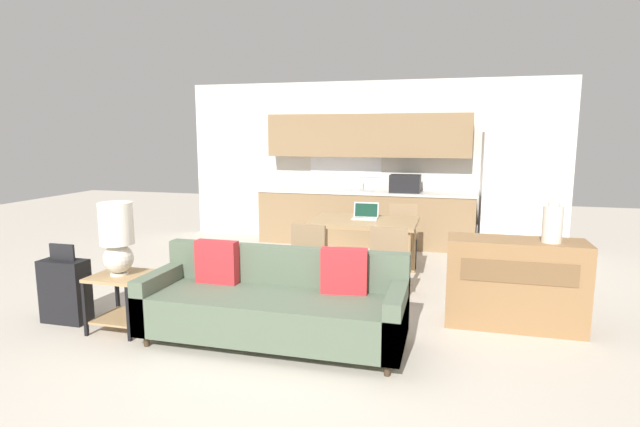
# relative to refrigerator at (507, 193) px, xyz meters

# --- Properties ---
(ground_plane) EXTENTS (20.00, 20.00, 0.00)m
(ground_plane) POSITION_rel_refrigerator_xyz_m (-2.20, -4.23, -0.93)
(ground_plane) COLOR beige
(wall_back) EXTENTS (6.40, 0.07, 2.70)m
(wall_back) POSITION_rel_refrigerator_xyz_m (-2.21, 0.40, 0.43)
(wall_back) COLOR silver
(wall_back) RESTS_ON ground_plane
(kitchen_counter) EXTENTS (3.55, 0.65, 2.15)m
(kitchen_counter) POSITION_rel_refrigerator_xyz_m (-2.19, 0.10, -0.09)
(kitchen_counter) COLOR #8E704C
(kitchen_counter) RESTS_ON ground_plane
(refrigerator) EXTENTS (0.76, 0.73, 1.86)m
(refrigerator) POSITION_rel_refrigerator_xyz_m (0.00, 0.00, 0.00)
(refrigerator) COLOR white
(refrigerator) RESTS_ON ground_plane
(dining_table) EXTENTS (1.32, 0.94, 0.76)m
(dining_table) POSITION_rel_refrigerator_xyz_m (-1.86, -1.93, -0.24)
(dining_table) COLOR tan
(dining_table) RESTS_ON ground_plane
(couch) EXTENTS (2.30, 0.80, 0.85)m
(couch) POSITION_rel_refrigerator_xyz_m (-2.28, -4.05, -0.59)
(couch) COLOR #3D2D1E
(couch) RESTS_ON ground_plane
(side_table) EXTENTS (0.50, 0.50, 0.53)m
(side_table) POSITION_rel_refrigerator_xyz_m (-3.77, -4.16, -0.57)
(side_table) COLOR tan
(side_table) RESTS_ON ground_plane
(table_lamp) EXTENTS (0.30, 0.30, 0.68)m
(table_lamp) POSITION_rel_refrigerator_xyz_m (-3.77, -4.18, -0.03)
(table_lamp) COLOR silver
(table_lamp) RESTS_ON side_table
(credenza) EXTENTS (1.26, 0.47, 0.85)m
(credenza) POSITION_rel_refrigerator_xyz_m (-0.20, -3.14, -0.50)
(credenza) COLOR olive
(credenza) RESTS_ON ground_plane
(vase) EXTENTS (0.17, 0.17, 0.37)m
(vase) POSITION_rel_refrigerator_xyz_m (0.09, -3.18, 0.09)
(vase) COLOR beige
(vase) RESTS_ON credenza
(dining_chair_far_right) EXTENTS (0.47, 0.47, 0.85)m
(dining_chair_far_right) POSITION_rel_refrigerator_xyz_m (-1.45, -1.10, -0.44)
(dining_chair_far_right) COLOR #997A56
(dining_chair_far_right) RESTS_ON ground_plane
(dining_chair_near_right) EXTENTS (0.44, 0.44, 0.85)m
(dining_chair_near_right) POSITION_rel_refrigerator_xyz_m (-1.44, -2.74, -0.44)
(dining_chair_near_right) COLOR #997A56
(dining_chair_near_right) RESTS_ON ground_plane
(dining_chair_near_left) EXTENTS (0.47, 0.47, 0.85)m
(dining_chair_near_left) POSITION_rel_refrigerator_xyz_m (-2.29, -2.79, -0.44)
(dining_chair_near_left) COLOR #997A56
(dining_chair_near_left) RESTS_ON ground_plane
(laptop) EXTENTS (0.33, 0.26, 0.20)m
(laptop) POSITION_rel_refrigerator_xyz_m (-1.87, -1.79, -0.12)
(laptop) COLOR #B7BABC
(laptop) RESTS_ON dining_table
(suitcase) EXTENTS (0.45, 0.22, 0.78)m
(suitcase) POSITION_rel_refrigerator_xyz_m (-4.43, -4.14, -0.61)
(suitcase) COLOR black
(suitcase) RESTS_ON ground_plane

